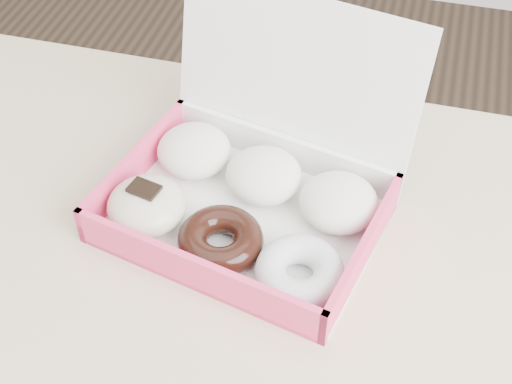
# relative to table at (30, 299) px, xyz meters

# --- Properties ---
(table) EXTENTS (1.20, 0.80, 0.75)m
(table) POSITION_rel_table_xyz_m (0.00, 0.00, 0.00)
(table) COLOR tan
(table) RESTS_ON ground
(donut_box) EXTENTS (0.35, 0.33, 0.22)m
(donut_box) POSITION_rel_table_xyz_m (0.23, 0.14, 0.11)
(donut_box) COLOR white
(donut_box) RESTS_ON table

